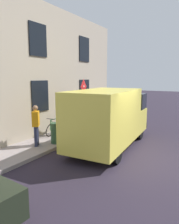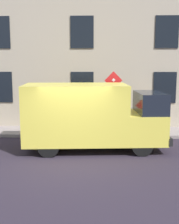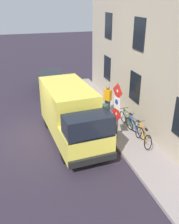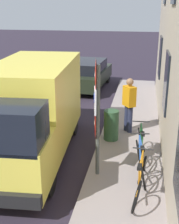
% 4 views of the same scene
% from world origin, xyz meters
% --- Properties ---
extents(ground_plane, '(80.00, 80.00, 0.00)m').
position_xyz_m(ground_plane, '(0.00, 0.00, 0.00)').
color(ground_plane, '#2B2431').
extents(sidewalk_slab, '(1.80, 16.55, 0.14)m').
position_xyz_m(sidewalk_slab, '(4.24, 0.00, 0.07)').
color(sidewalk_slab, gray).
rests_on(sidewalk_slab, ground_plane).
extents(building_facade, '(0.75, 14.55, 6.55)m').
position_xyz_m(building_facade, '(5.49, 0.00, 3.28)').
color(building_facade, '#B8A992').
rests_on(building_facade, ground_plane).
extents(sign_post_stacked, '(0.19, 0.55, 2.66)m').
position_xyz_m(sign_post_stacked, '(3.54, -1.44, 1.80)').
color(sign_post_stacked, '#474C47').
rests_on(sign_post_stacked, sidewalk_slab).
extents(delivery_van, '(2.36, 5.45, 2.50)m').
position_xyz_m(delivery_van, '(1.63, -0.54, 1.33)').
color(delivery_van, '#EDDA4E').
rests_on(delivery_van, ground_plane).
extents(bicycle_orange, '(0.46, 1.72, 0.89)m').
position_xyz_m(bicycle_orange, '(4.59, -2.16, 0.51)').
color(bicycle_orange, black).
rests_on(bicycle_orange, sidewalk_slab).
extents(bicycle_blue, '(0.46, 1.72, 0.89)m').
position_xyz_m(bicycle_blue, '(4.59, -1.34, 0.51)').
color(bicycle_blue, black).
rests_on(bicycle_blue, sidewalk_slab).
extents(bicycle_green, '(0.46, 1.72, 0.89)m').
position_xyz_m(bicycle_green, '(4.59, -0.52, 0.51)').
color(bicycle_green, black).
rests_on(bicycle_green, sidewalk_slab).
extents(pedestrian, '(0.44, 0.48, 1.72)m').
position_xyz_m(pedestrian, '(4.15, 1.30, 1.07)').
color(pedestrian, '#262B47').
rests_on(pedestrian, sidewalk_slab).
extents(litter_bin, '(0.44, 0.44, 0.90)m').
position_xyz_m(litter_bin, '(3.69, 0.60, 0.59)').
color(litter_bin, '#2D5133').
rests_on(litter_bin, sidewalk_slab).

